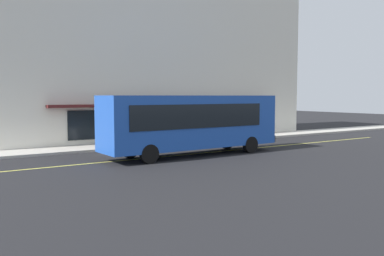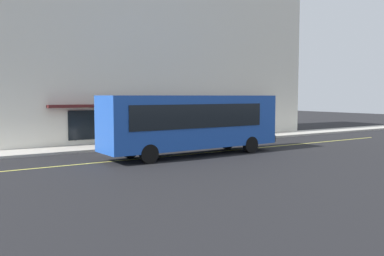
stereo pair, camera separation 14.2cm
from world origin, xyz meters
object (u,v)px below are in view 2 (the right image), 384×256
at_px(pedestrian_near_storefront, 160,128).
at_px(pedestrian_by_curb, 120,131).
at_px(traffic_light, 100,111).
at_px(pedestrian_at_corner, 176,126).
at_px(bus, 193,121).
at_px(car_white, 144,139).

xyz_separation_m(pedestrian_near_storefront, pedestrian_by_curb, (-3.08, -0.03, -0.05)).
bearing_deg(pedestrian_near_storefront, traffic_light, -172.58).
bearing_deg(pedestrian_at_corner, bus, -111.58).
height_order(pedestrian_near_storefront, pedestrian_by_curb, pedestrian_near_storefront).
distance_m(traffic_light, pedestrian_by_curb, 2.21).
xyz_separation_m(traffic_light, pedestrian_at_corner, (6.03, 0.60, -1.29)).
relative_size(bus, pedestrian_by_curb, 6.90).
height_order(traffic_light, pedestrian_by_curb, traffic_light).
height_order(traffic_light, pedestrian_at_corner, traffic_light).
bearing_deg(car_white, pedestrian_near_storefront, 46.36).
height_order(traffic_light, car_white, traffic_light).
bearing_deg(bus, pedestrian_at_corner, 68.42).
xyz_separation_m(traffic_light, car_white, (2.08, -2.11, -1.79)).
relative_size(car_white, pedestrian_by_curb, 2.68).
xyz_separation_m(bus, traffic_light, (-3.68, 5.33, 0.55)).
relative_size(pedestrian_at_corner, pedestrian_near_storefront, 1.07).
relative_size(bus, pedestrian_near_storefront, 6.61).
distance_m(pedestrian_at_corner, pedestrian_near_storefront, 1.35).
bearing_deg(traffic_light, car_white, -45.37).
distance_m(bus, pedestrian_by_curb, 6.32).
distance_m(traffic_light, car_white, 3.46).
height_order(car_white, pedestrian_by_curb, pedestrian_by_curb).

